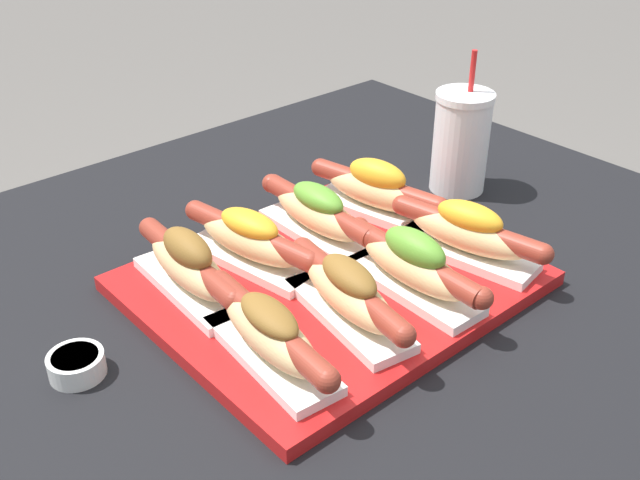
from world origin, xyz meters
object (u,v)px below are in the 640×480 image
(hot_dog_6, at_px, (319,213))
(hot_dog_7, at_px, (377,190))
(hot_dog_1, at_px, (349,293))
(sauce_bowl, at_px, (76,364))
(hot_dog_0, at_px, (270,333))
(serving_tray, at_px, (331,281))
(drink_cup, at_px, (461,142))
(hot_dog_4, at_px, (189,266))
(hot_dog_5, at_px, (250,240))
(hot_dog_2, at_px, (416,264))
(hot_dog_3, at_px, (468,233))

(hot_dog_6, distance_m, hot_dog_7, 0.10)
(hot_dog_1, relative_size, sauce_bowl, 3.72)
(hot_dog_6, relative_size, hot_dog_7, 1.02)
(hot_dog_0, xyz_separation_m, hot_dog_1, (0.11, -0.00, 0.00))
(sauce_bowl, bearing_deg, hot_dog_0, -40.45)
(hot_dog_7, bearing_deg, serving_tray, -153.62)
(drink_cup, bearing_deg, hot_dog_4, 178.83)
(hot_dog_0, relative_size, sauce_bowl, 3.75)
(hot_dog_1, xyz_separation_m, hot_dog_6, (0.10, 0.16, 0.00))
(hot_dog_1, height_order, hot_dog_4, hot_dog_4)
(hot_dog_0, height_order, drink_cup, drink_cup)
(hot_dog_5, bearing_deg, hot_dog_4, -178.45)
(hot_dog_4, relative_size, drink_cup, 1.04)
(hot_dog_4, bearing_deg, hot_dog_7, -1.26)
(hot_dog_2, relative_size, drink_cup, 1.04)
(serving_tray, bearing_deg, hot_dog_1, -119.59)
(serving_tray, xyz_separation_m, hot_dog_4, (-0.15, 0.08, 0.04))
(serving_tray, bearing_deg, hot_dog_2, -59.21)
(hot_dog_1, bearing_deg, serving_tray, 60.41)
(hot_dog_6, bearing_deg, hot_dog_2, -89.46)
(hot_dog_4, bearing_deg, hot_dog_3, -28.41)
(hot_dog_6, bearing_deg, drink_cup, -1.52)
(hot_dog_0, xyz_separation_m, hot_dog_5, (0.10, 0.16, 0.00))
(hot_dog_0, bearing_deg, hot_dog_7, 26.56)
(hot_dog_5, bearing_deg, drink_cup, -1.81)
(serving_tray, relative_size, hot_dog_6, 1.98)
(hot_dog_4, bearing_deg, drink_cup, -1.17)
(hot_dog_5, height_order, hot_dog_7, hot_dog_7)
(hot_dog_2, bearing_deg, hot_dog_1, 174.32)
(hot_dog_7, distance_m, sauce_bowl, 0.46)
(hot_dog_3, xyz_separation_m, hot_dog_7, (-0.00, 0.16, 0.00))
(drink_cup, bearing_deg, hot_dog_1, -157.73)
(hot_dog_3, xyz_separation_m, hot_dog_6, (-0.10, 0.16, -0.00))
(hot_dog_5, xyz_separation_m, drink_cup, (0.38, -0.01, 0.03))
(hot_dog_2, distance_m, hot_dog_7, 0.19)
(hot_dog_2, distance_m, hot_dog_5, 0.20)
(hot_dog_1, xyz_separation_m, hot_dog_5, (-0.01, 0.16, -0.00))
(hot_dog_1, bearing_deg, hot_dog_4, 122.33)
(hot_dog_1, bearing_deg, hot_dog_6, 58.89)
(hot_dog_0, bearing_deg, hot_dog_3, -0.82)
(hot_dog_0, xyz_separation_m, hot_dog_3, (0.31, -0.00, 0.00))
(serving_tray, xyz_separation_m, hot_dog_5, (-0.06, 0.08, 0.04))
(hot_dog_6, xyz_separation_m, hot_dog_7, (0.10, -0.00, 0.00))
(hot_dog_4, bearing_deg, hot_dog_6, -0.70)
(hot_dog_0, distance_m, hot_dog_7, 0.34)
(serving_tray, xyz_separation_m, hot_dog_1, (-0.04, -0.08, 0.04))
(hot_dog_2, bearing_deg, drink_cup, 30.60)
(serving_tray, relative_size, hot_dog_7, 2.02)
(hot_dog_2, height_order, drink_cup, drink_cup)
(hot_dog_1, bearing_deg, drink_cup, 22.27)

